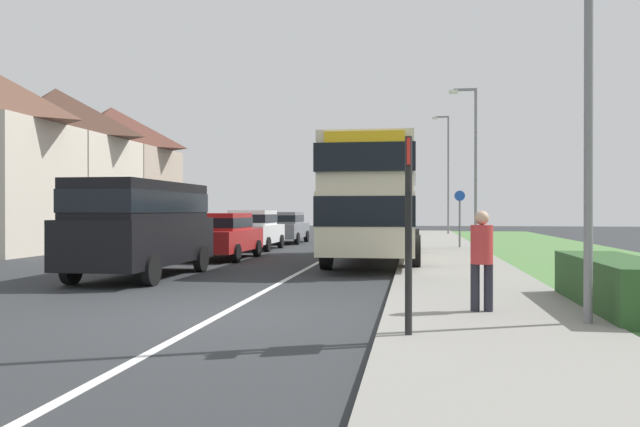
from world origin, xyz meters
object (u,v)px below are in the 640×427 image
parked_van_black (142,221)px  street_lamp_mid (473,157)px  pedestrian_at_stop (482,256)px  parked_car_red (222,234)px  parked_car_white (254,228)px  bus_stop_sign (409,221)px  double_decker_bus (376,196)px  street_lamp_far (447,167)px  parked_car_grey (286,226)px  cycle_route_sign (460,216)px

parked_van_black → street_lamp_mid: 14.87m
parked_van_black → pedestrian_at_stop: (7.75, -4.84, -0.43)m
parked_car_red → parked_car_white: size_ratio=1.06×
parked_car_red → street_lamp_mid: (8.90, 5.51, 3.00)m
parked_car_red → street_lamp_mid: size_ratio=0.66×
parked_van_black → bus_stop_sign: bearing=-45.8°
double_decker_bus → pedestrian_at_stop: (2.26, -10.43, -1.17)m
parked_car_red → street_lamp_far: street_lamp_far is taller
parked_car_red → parked_car_grey: parked_car_grey is taller
parked_car_red → cycle_route_sign: (8.43, 6.30, 0.55)m
parked_car_white → street_lamp_far: street_lamp_far is taller
street_lamp_far → bus_stop_sign: bearing=-93.6°
parked_van_black → parked_car_white: parked_van_black is taller
parked_car_white → street_lamp_mid: bearing=1.8°
parked_car_white → pedestrian_at_stop: bearing=-64.0°
cycle_route_sign → street_lamp_mid: bearing=-59.3°
cycle_route_sign → pedestrian_at_stop: bearing=-92.9°
parked_car_grey → pedestrian_at_stop: size_ratio=2.62×
parked_car_grey → cycle_route_sign: size_ratio=1.74×
double_decker_bus → parked_car_grey: bearing=115.6°
parked_car_white → pedestrian_at_stop: parked_car_white is taller
parked_car_grey → street_lamp_mid: 10.72m
parked_van_black → street_lamp_far: 29.89m
parked_car_red → parked_van_black: bearing=-91.7°
bus_stop_sign → parked_car_white: bearing=110.4°
parked_car_red → parked_car_grey: 10.67m
parked_car_grey → parked_van_black: bearing=-90.6°
parked_car_grey → street_lamp_far: (8.69, 11.69, 3.71)m
cycle_route_sign → street_lamp_mid: street_lamp_mid is taller
cycle_route_sign → street_lamp_mid: 2.62m
cycle_route_sign → parked_car_white: bearing=-172.9°
double_decker_bus → parked_car_grey: 12.36m
street_lamp_mid → street_lamp_far: (-0.21, 16.85, 0.71)m
parked_car_red → parked_car_white: 5.23m
parked_car_red → street_lamp_mid: 10.89m
bus_stop_sign → street_lamp_mid: size_ratio=0.39×
pedestrian_at_stop → street_lamp_far: bearing=88.1°
bus_stop_sign → double_decker_bus: bearing=95.4°
pedestrian_at_stop → bus_stop_sign: bus_stop_sign is taller
parked_van_black → street_lamp_far: (8.86, 28.37, 3.19)m
parked_car_grey → cycle_route_sign: 9.51m
pedestrian_at_stop → street_lamp_mid: bearing=85.4°
double_decker_bus → street_lamp_far: street_lamp_far is taller
double_decker_bus → bus_stop_sign: double_decker_bus is taller
parked_car_white → pedestrian_at_stop: (7.83, -16.07, 0.05)m
parked_car_grey → street_lamp_far: street_lamp_far is taller
parked_van_black → pedestrian_at_stop: parked_van_black is taller
parked_car_red → bus_stop_sign: bearing=-63.3°
parked_car_grey → parked_car_white: bearing=-92.6°
parked_car_white → pedestrian_at_stop: 17.88m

